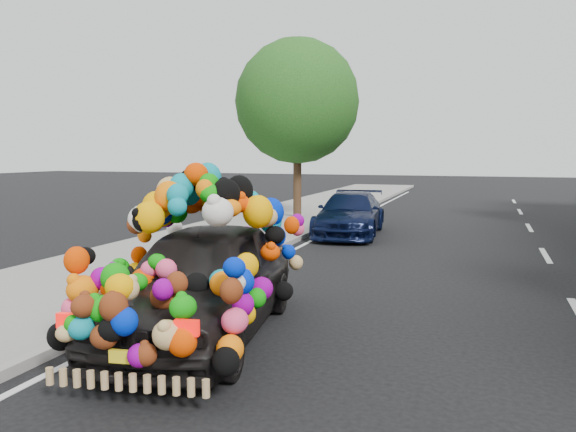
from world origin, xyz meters
name	(u,v)px	position (x,y,z in m)	size (l,w,h in m)	color
ground	(335,295)	(0.00, 0.00, 0.00)	(100.00, 100.00, 0.00)	black
sidewalk	(113,273)	(-4.30, 0.00, 0.06)	(4.00, 60.00, 0.12)	gray
kerb	(206,280)	(-2.35, 0.00, 0.07)	(0.15, 60.00, 0.13)	gray
tree_near_sidewalk	(297,101)	(-3.80, 9.50, 4.02)	(4.20, 4.20, 6.13)	#332114
plush_art_car	(203,253)	(-1.06, -2.49, 1.05)	(2.68, 4.62, 2.07)	black
navy_sedan	(350,214)	(-1.30, 6.69, 0.60)	(1.67, 4.11, 1.19)	black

